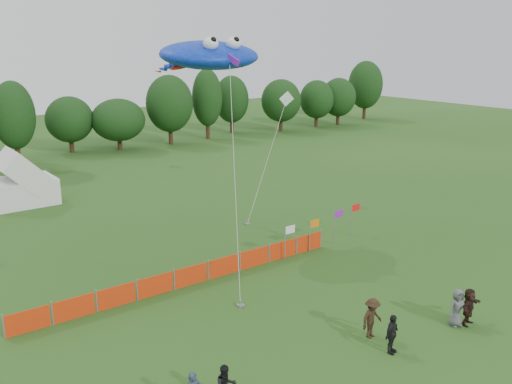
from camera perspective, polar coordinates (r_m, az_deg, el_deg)
ground at (r=24.23m, az=8.84°, el=-15.02°), size 160.00×160.00×0.00m
treeline at (r=62.18m, az=-20.93°, el=6.90°), size 104.57×8.78×8.36m
tent_right at (r=45.93m, az=-22.30°, el=0.83°), size 4.51×3.61×3.18m
barrier_fence at (r=29.27m, az=-6.54°, el=-8.29°), size 17.90×0.06×1.00m
flag_row at (r=34.09m, az=6.77°, el=-3.32°), size 6.73×0.77×2.08m
spectator_c at (r=24.67m, az=11.52°, el=-12.26°), size 1.17×0.73×1.75m
spectator_d at (r=23.76m, az=13.43°, el=-13.66°), size 1.03×0.63×1.64m
spectator_e at (r=26.56m, az=19.46°, el=-10.85°), size 0.92×0.69×1.70m
spectator_f at (r=26.84m, az=20.51°, el=-10.70°), size 1.63×0.81×1.68m
stingray_kite at (r=34.82m, az=-4.99°, el=13.47°), size 7.80×17.65×12.24m
small_kite_white at (r=42.01m, az=2.05°, el=6.07°), size 7.43×4.37×8.22m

